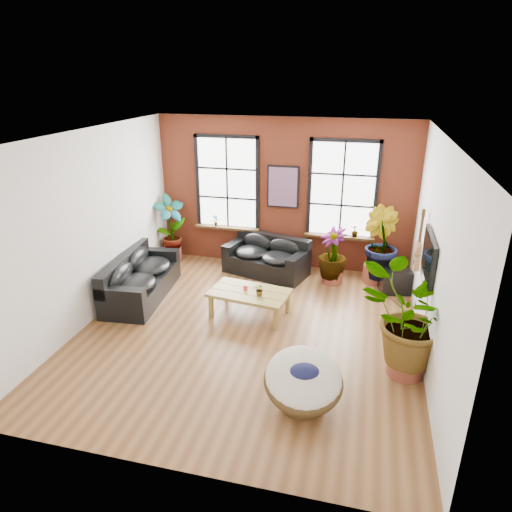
# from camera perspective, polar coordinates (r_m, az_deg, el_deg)

# --- Properties ---
(room) EXTENTS (6.04, 6.54, 3.54)m
(room) POSITION_cam_1_polar(r_m,az_deg,el_deg) (7.84, -0.80, 2.15)
(room) COLOR brown
(room) RESTS_ON ground
(sofa_back) EXTENTS (2.07, 1.42, 0.87)m
(sofa_back) POSITION_cam_1_polar(r_m,az_deg,el_deg) (10.64, 1.41, -0.14)
(sofa_back) COLOR black
(sofa_back) RESTS_ON ground
(sofa_left) EXTENTS (1.16, 2.35, 0.90)m
(sofa_left) POSITION_cam_1_polar(r_m,az_deg,el_deg) (9.83, -14.44, -2.75)
(sofa_left) COLOR black
(sofa_left) RESTS_ON ground
(coffee_table) EXTENTS (1.61, 1.06, 0.58)m
(coffee_table) POSITION_cam_1_polar(r_m,az_deg,el_deg) (8.83, -0.81, -4.76)
(coffee_table) COLOR olive
(coffee_table) RESTS_ON ground
(papasan_chair) EXTENTS (1.33, 1.34, 0.83)m
(papasan_chair) POSITION_cam_1_polar(r_m,az_deg,el_deg) (6.60, 5.95, -15.23)
(papasan_chair) COLOR #4A351A
(papasan_chair) RESTS_ON ground
(poster) EXTENTS (0.74, 0.06, 0.98)m
(poster) POSITION_cam_1_polar(r_m,az_deg,el_deg) (10.62, 3.40, 8.62)
(poster) COLOR black
(poster) RESTS_ON room
(tv_wall_unit) EXTENTS (0.13, 1.86, 1.20)m
(tv_wall_unit) POSITION_cam_1_polar(r_m,az_deg,el_deg) (8.17, 20.39, 0.02)
(tv_wall_unit) COLOR black
(tv_wall_unit) RESTS_ON room
(media_box) EXTENTS (0.71, 0.64, 0.51)m
(media_box) POSITION_cam_1_polar(r_m,az_deg,el_deg) (10.24, 16.96, -2.91)
(media_box) COLOR black
(media_box) RESTS_ON ground
(pot_back_left) EXTENTS (0.53, 0.53, 0.35)m
(pot_back_left) POSITION_cam_1_polar(r_m,az_deg,el_deg) (11.58, -10.44, 0.22)
(pot_back_left) COLOR brown
(pot_back_left) RESTS_ON ground
(pot_back_right) EXTENTS (0.59, 0.59, 0.41)m
(pot_back_right) POSITION_cam_1_polar(r_m,az_deg,el_deg) (10.60, 14.71, -2.09)
(pot_back_right) COLOR brown
(pot_back_right) RESTS_ON ground
(pot_right_wall) EXTENTS (0.56, 0.56, 0.40)m
(pot_right_wall) POSITION_cam_1_polar(r_m,az_deg,el_deg) (7.67, 18.17, -12.56)
(pot_right_wall) COLOR brown
(pot_right_wall) RESTS_ON ground
(pot_mid) EXTENTS (0.59, 0.59, 0.33)m
(pot_mid) POSITION_cam_1_polar(r_m,az_deg,el_deg) (10.38, 9.53, -2.43)
(pot_mid) COLOR brown
(pot_mid) RESTS_ON ground
(floor_plant_back_left) EXTENTS (0.95, 0.97, 1.54)m
(floor_plant_back_left) POSITION_cam_1_polar(r_m,az_deg,el_deg) (11.32, -10.66, 3.72)
(floor_plant_back_left) COLOR #285F19
(floor_plant_back_left) RESTS_ON ground
(floor_plant_back_right) EXTENTS (1.08, 1.12, 1.58)m
(floor_plant_back_right) POSITION_cam_1_polar(r_m,az_deg,el_deg) (10.30, 15.16, 1.56)
(floor_plant_back_right) COLOR #285F19
(floor_plant_back_right) RESTS_ON ground
(floor_plant_right_wall) EXTENTS (1.81, 1.72, 1.59)m
(floor_plant_right_wall) POSITION_cam_1_polar(r_m,az_deg,el_deg) (7.28, 18.60, -7.63)
(floor_plant_right_wall) COLOR #285F19
(floor_plant_right_wall) RESTS_ON ground
(floor_plant_mid) EXTENTS (0.91, 0.91, 1.15)m
(floor_plant_mid) POSITION_cam_1_polar(r_m,az_deg,el_deg) (10.15, 9.54, 0.36)
(floor_plant_mid) COLOR #285F19
(floor_plant_mid) RESTS_ON ground
(table_plant) EXTENTS (0.25, 0.23, 0.24)m
(table_plant) POSITION_cam_1_polar(r_m,az_deg,el_deg) (8.61, 0.49, -4.23)
(table_plant) COLOR #285F19
(table_plant) RESTS_ON coffee_table
(sill_plant_left) EXTENTS (0.17, 0.17, 0.27)m
(sill_plant_left) POSITION_cam_1_polar(r_m,az_deg,el_deg) (11.23, -5.08, 4.47)
(sill_plant_left) COLOR #285F19
(sill_plant_left) RESTS_ON room
(sill_plant_right) EXTENTS (0.19, 0.19, 0.27)m
(sill_plant_right) POSITION_cam_1_polar(r_m,az_deg,el_deg) (10.66, 12.26, 3.07)
(sill_plant_right) COLOR #285F19
(sill_plant_right) RESTS_ON room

